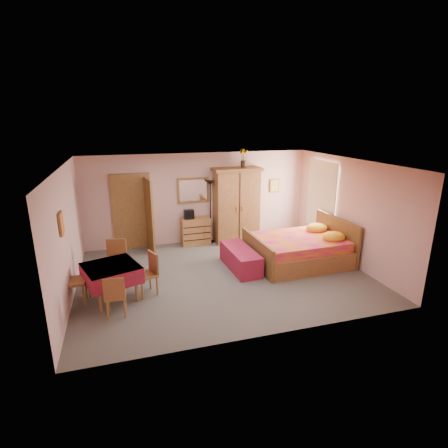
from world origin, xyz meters
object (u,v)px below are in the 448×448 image
object	(u,v)px
floor_lamp	(210,212)
bench	(240,259)
stereo	(189,214)
bed	(298,242)
sunflower_vase	(243,158)
chair_east	(146,275)
chair_south	(116,295)
dining_table	(112,282)
chair_north	(116,262)
chest_of_drawers	(196,231)
wall_mirror	(193,190)
wardrobe	(236,205)
chair_west	(74,281)

from	to	relation	value
floor_lamp	bench	bearing A→B (deg)	-84.03
stereo	bed	size ratio (longest dim) A/B	0.12
floor_lamp	sunflower_vase	bearing A→B (deg)	-5.74
sunflower_vase	bench	size ratio (longest dim) A/B	0.35
chair_east	floor_lamp	bearing A→B (deg)	-57.29
bench	chair_south	world-z (taller)	chair_south
dining_table	bench	bearing A→B (deg)	13.40
bed	bench	size ratio (longest dim) A/B	1.56
stereo	dining_table	bearing A→B (deg)	-127.61
bench	chair_north	size ratio (longest dim) A/B	1.57
bench	chair_south	distance (m)	3.20
bed	chair_north	distance (m)	4.40
chest_of_drawers	dining_table	size ratio (longest dim) A/B	0.83
wall_mirror	dining_table	distance (m)	3.91
bench	chair_north	world-z (taller)	chair_north
wall_mirror	wardrobe	xyz separation A→B (m)	(1.21, -0.28, -0.46)
chair_north	chest_of_drawers	bearing A→B (deg)	-126.38
stereo	dining_table	distance (m)	3.50
sunflower_vase	bed	bearing A→B (deg)	-68.93
chest_of_drawers	stereo	xyz separation A→B (m)	(-0.18, 0.01, 0.52)
sunflower_vase	dining_table	distance (m)	5.01
wardrobe	sunflower_vase	bearing A→B (deg)	0.34
chest_of_drawers	wardrobe	distance (m)	1.40
wardrobe	chair_south	size ratio (longest dim) A/B	2.67
floor_lamp	chair_south	xyz separation A→B (m)	(-2.68, -3.41, -0.51)
chest_of_drawers	sunflower_vase	distance (m)	2.50
chest_of_drawers	wardrobe	world-z (taller)	wardrobe
stereo	sunflower_vase	xyz separation A→B (m)	(1.59, -0.07, 1.55)
wall_mirror	chair_west	distance (m)	4.32
bed	floor_lamp	bearing A→B (deg)	127.75
stereo	bench	size ratio (longest dim) A/B	0.18
dining_table	chair_south	world-z (taller)	chair_south
wall_mirror	chair_east	world-z (taller)	wall_mirror
sunflower_vase	chair_south	xyz separation A→B (m)	(-3.63, -3.31, -2.04)
chest_of_drawers	sunflower_vase	size ratio (longest dim) A/B	1.56
chair_south	chair_west	size ratio (longest dim) A/B	0.83
stereo	wardrobe	xyz separation A→B (m)	(1.39, -0.08, 0.19)
sunflower_vase	chair_west	distance (m)	5.50
wardrobe	chair_north	world-z (taller)	wardrobe
chair_east	chair_west	bearing A→B (deg)	69.71
bed	chair_west	size ratio (longest dim) A/B	2.37
stereo	chair_north	bearing A→B (deg)	-135.73
floor_lamp	dining_table	bearing A→B (deg)	-134.83
chair_west	wardrobe	bearing A→B (deg)	124.49
floor_lamp	chair_north	bearing A→B (deg)	-143.08
bench	floor_lamp	bearing A→B (deg)	95.97
bed	chair_north	size ratio (longest dim) A/B	2.45
chest_of_drawers	bed	bearing A→B (deg)	-44.77
dining_table	chair_east	distance (m)	0.67
stereo	chair_east	distance (m)	3.13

